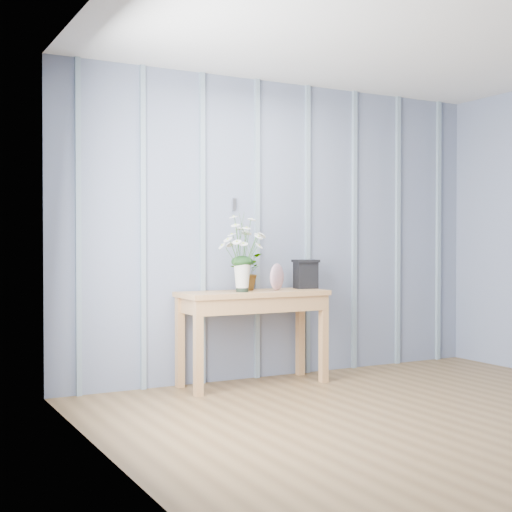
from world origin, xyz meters
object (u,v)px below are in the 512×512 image
sideboard (253,305)px  felt_disc_vessel (277,277)px  daisy_vase (242,243)px  carved_box (306,274)px

sideboard → felt_disc_vessel: size_ratio=5.50×
sideboard → daisy_vase: daisy_vase is taller
felt_disc_vessel → carved_box: bearing=-18.6°
felt_disc_vessel → carved_box: carved_box is taller
carved_box → daisy_vase: bearing=-170.1°
daisy_vase → carved_box: (0.66, 0.12, -0.26)m
felt_disc_vessel → carved_box: (0.33, 0.09, 0.02)m
felt_disc_vessel → sideboard: bearing=137.9°
daisy_vase → carved_box: size_ratio=2.52×
daisy_vase → felt_disc_vessel: bearing=5.1°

